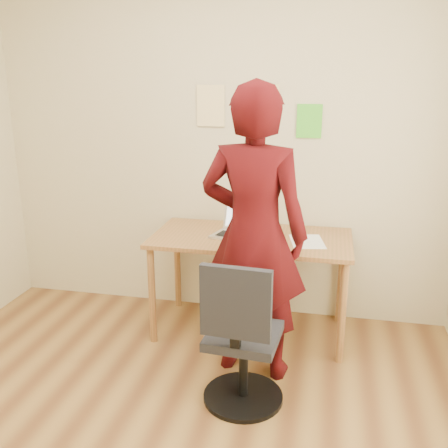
% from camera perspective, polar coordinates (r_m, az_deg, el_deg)
% --- Properties ---
extents(room, '(3.58, 3.58, 2.78)m').
position_cam_1_polar(room, '(2.17, -10.49, 3.44)').
color(room, brown).
rests_on(room, ground).
extents(desk, '(1.40, 0.70, 0.74)m').
position_cam_1_polar(desk, '(3.57, 3.12, -2.75)').
color(desk, '#9A6435').
rests_on(desk, ground).
extents(laptop, '(0.39, 0.37, 0.24)m').
position_cam_1_polar(laptop, '(3.55, 1.75, -0.49)').
color(laptop, '#BBBBC2').
rests_on(laptop, desk).
extents(paper_sheet, '(0.27, 0.35, 0.00)m').
position_cam_1_polar(paper_sheet, '(3.47, 9.47, -1.98)').
color(paper_sheet, white).
rests_on(paper_sheet, desk).
extents(phone, '(0.11, 0.14, 0.01)m').
position_cam_1_polar(phone, '(3.32, 5.63, -2.59)').
color(phone, black).
rests_on(phone, desk).
extents(wall_note_left, '(0.21, 0.00, 0.30)m').
position_cam_1_polar(wall_note_left, '(3.80, -1.54, 13.35)').
color(wall_note_left, '#F6DA93').
rests_on(wall_note_left, room).
extents(wall_note_mid, '(0.21, 0.00, 0.30)m').
position_cam_1_polar(wall_note_mid, '(3.72, 4.67, 13.32)').
color(wall_note_mid, '#F6DA93').
rests_on(wall_note_mid, room).
extents(wall_note_right, '(0.18, 0.00, 0.24)m').
position_cam_1_polar(wall_note_right, '(3.70, 9.72, 11.51)').
color(wall_note_right, '#52CF2E').
rests_on(wall_note_right, room).
extents(office_chair, '(0.47, 0.47, 0.90)m').
position_cam_1_polar(office_chair, '(2.87, 1.98, -13.68)').
color(office_chair, black).
rests_on(office_chair, ground).
extents(person, '(0.71, 0.51, 1.82)m').
position_cam_1_polar(person, '(3.02, 3.41, -1.23)').
color(person, '#3B0809').
rests_on(person, ground).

